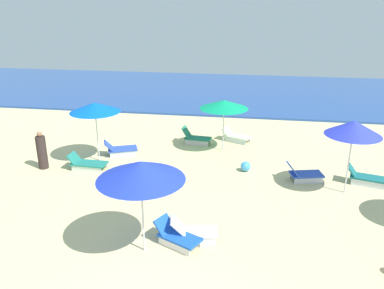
{
  "coord_description": "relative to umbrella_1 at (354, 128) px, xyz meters",
  "views": [
    {
      "loc": [
        1.57,
        -5.01,
        6.34
      ],
      "look_at": [
        -0.75,
        9.37,
        0.99
      ],
      "focal_mm": 37.01,
      "sensor_mm": 36.0,
      "label": 1
    }
  ],
  "objects": [
    {
      "name": "ocean",
      "position": [
        -4.85,
        15.27,
        -2.3
      ],
      "size": [
        60.0,
        13.3,
        0.12
      ],
      "primitive_type": "cube",
      "color": "#244991",
      "rests_on": "ground_plane"
    },
    {
      "name": "umbrella_1",
      "position": [
        0.0,
        0.0,
        0.0
      ],
      "size": [
        1.85,
        1.85,
        2.62
      ],
      "color": "silver",
      "rests_on": "ground_plane"
    },
    {
      "name": "lounge_chair_1_0",
      "position": [
        0.88,
        0.8,
        -2.1
      ],
      "size": [
        1.48,
        0.92,
        0.65
      ],
      "rotation": [
        0.0,
        0.0,
        1.3
      ],
      "color": "silver",
      "rests_on": "ground_plane"
    },
    {
      "name": "lounge_chair_1_1",
      "position": [
        -1.33,
        0.74,
        -2.09
      ],
      "size": [
        1.41,
        0.91,
        0.7
      ],
      "rotation": [
        0.0,
        0.0,
        1.8
      ],
      "color": "silver",
      "rests_on": "ground_plane"
    },
    {
      "name": "umbrella_2",
      "position": [
        -5.98,
        -4.39,
        -0.03
      ],
      "size": [
        2.26,
        2.26,
        2.58
      ],
      "color": "silver",
      "rests_on": "ground_plane"
    },
    {
      "name": "lounge_chair_2_0",
      "position": [
        -5.17,
        -3.99,
        -2.1
      ],
      "size": [
        1.42,
        1.11,
        0.66
      ],
      "rotation": [
        0.0,
        0.0,
        1.11
      ],
      "color": "silver",
      "rests_on": "ground_plane"
    },
    {
      "name": "lounge_chair_2_1",
      "position": [
        -4.77,
        -3.7,
        -2.1
      ],
      "size": [
        1.39,
        0.79,
        0.69
      ],
      "rotation": [
        0.0,
        0.0,
        1.76
      ],
      "color": "silver",
      "rests_on": "ground_plane"
    },
    {
      "name": "umbrella_3",
      "position": [
        -9.56,
        1.43,
        -0.08
      ],
      "size": [
        2.03,
        2.03,
        2.48
      ],
      "color": "silver",
      "rests_on": "ground_plane"
    },
    {
      "name": "lounge_chair_3_0",
      "position": [
        -8.9,
        2.19,
        -2.1
      ],
      "size": [
        1.53,
        1.13,
        0.65
      ],
      "rotation": [
        0.0,
        0.0,
        1.96
      ],
      "color": "silver",
      "rests_on": "ground_plane"
    },
    {
      "name": "lounge_chair_3_1",
      "position": [
        -9.69,
        0.47,
        -2.12
      ],
      "size": [
        1.51,
        0.7,
        0.63
      ],
      "rotation": [
        0.0,
        0.0,
        1.53
      ],
      "color": "silver",
      "rests_on": "ground_plane"
    },
    {
      "name": "umbrella_4",
      "position": [
        -4.56,
        3.42,
        -0.25
      ],
      "size": [
        2.1,
        2.1,
        2.3
      ],
      "color": "silver",
      "rests_on": "ground_plane"
    },
    {
      "name": "lounge_chair_4_0",
      "position": [
        -5.88,
        4.09,
        -2.07
      ],
      "size": [
        1.39,
        0.71,
        0.8
      ],
      "rotation": [
        0.0,
        0.0,
        1.47
      ],
      "color": "silver",
      "rests_on": "ground_plane"
    },
    {
      "name": "lounge_chair_4_1",
      "position": [
        -4.06,
        4.72,
        -2.12
      ],
      "size": [
        1.46,
        1.07,
        0.61
      ],
      "rotation": [
        0.0,
        0.0,
        1.16
      ],
      "color": "silver",
      "rests_on": "ground_plane"
    },
    {
      "name": "beachgoer_0",
      "position": [
        -11.45,
        0.32,
        -1.67
      ],
      "size": [
        0.4,
        0.4,
        1.53
      ],
      "rotation": [
        0.0,
        0.0,
        1.62
      ],
      "color": "#332726",
      "rests_on": "ground_plane"
    },
    {
      "name": "beach_ball_0",
      "position": [
        -3.48,
        1.29,
        -2.17
      ],
      "size": [
        0.39,
        0.39,
        0.39
      ],
      "primitive_type": "sphere",
      "color": "#409CE3",
      "rests_on": "ground_plane"
    }
  ]
}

